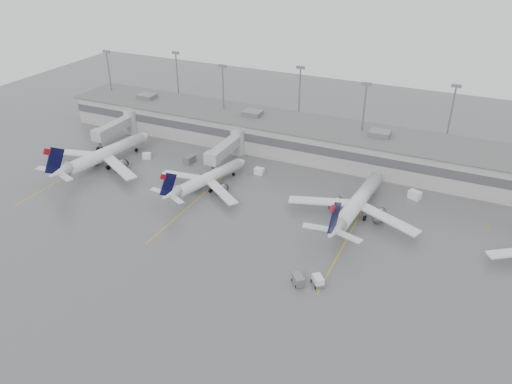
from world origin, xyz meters
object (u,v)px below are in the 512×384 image
at_px(jet_mid_left, 206,179).
at_px(baggage_tug, 318,282).
at_px(jet_far_left, 102,155).
at_px(jet_mid_right, 356,203).

bearing_deg(jet_mid_left, baggage_tug, -16.16).
bearing_deg(jet_far_left, baggage_tug, -9.45).
xyz_separation_m(jet_far_left, baggage_tug, (64.64, -21.61, -2.61)).
bearing_deg(jet_mid_right, jet_far_left, -172.55).
distance_m(jet_mid_left, jet_mid_right, 34.87).
xyz_separation_m(jet_mid_left, baggage_tug, (34.85, -22.06, -2.03)).
distance_m(jet_far_left, jet_mid_left, 29.80).
bearing_deg(jet_far_left, jet_mid_right, 11.89).
distance_m(jet_mid_left, baggage_tug, 41.29).
height_order(jet_mid_left, baggage_tug, jet_mid_left).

